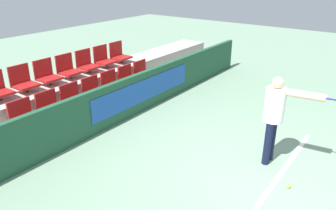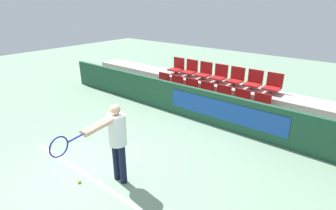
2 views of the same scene
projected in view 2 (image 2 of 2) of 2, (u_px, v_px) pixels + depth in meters
The scene contains 21 objects.
ground_plane at pixel (92, 177), 5.30m from camera, with size 30.00×30.00×0.00m, color gray.
court_baseline at pixel (90, 178), 5.27m from camera, with size 4.03×0.08×0.01m.
barrier_wall at pixel (194, 103), 7.75m from camera, with size 11.36×0.14×0.97m.
bleacher_tier_front at pixel (202, 107), 8.24m from camera, with size 10.96×0.87×0.40m.
bleacher_tier_middle at pixel (216, 94), 8.80m from camera, with size 10.96×0.87×0.80m.
stadium_chair_0 at pixel (162, 83), 9.19m from camera, with size 0.47×0.44×0.57m.
stadium_chair_1 at pixel (175, 86), 8.85m from camera, with size 0.47×0.44×0.57m.
stadium_chair_2 at pixel (190, 89), 8.51m from camera, with size 0.47×0.44×0.57m.
stadium_chair_3 at pixel (205, 93), 8.17m from camera, with size 0.47×0.44×0.57m.
stadium_chair_4 at pixel (222, 97), 7.83m from camera, with size 0.47×0.44×0.57m.
stadium_chair_5 at pixel (240, 101), 7.49m from camera, with size 0.47×0.44×0.57m.
stadium_chair_6 at pixel (260, 106), 7.15m from camera, with size 0.47×0.44×0.57m.
stadium_chair_7 at pixel (177, 67), 9.67m from camera, with size 0.47×0.44×0.57m.
stadium_chair_8 at pixel (190, 69), 9.33m from camera, with size 0.47×0.44×0.57m.
stadium_chair_9 at pixel (204, 72), 8.99m from camera, with size 0.47×0.44×0.57m.
stadium_chair_10 at pixel (219, 75), 8.65m from camera, with size 0.47×0.44×0.57m.
stadium_chair_11 at pixel (236, 78), 8.31m from camera, with size 0.47×0.44×0.57m.
stadium_chair_12 at pixel (254, 81), 7.97m from camera, with size 0.47×0.44×0.57m.
stadium_chair_13 at pixel (273, 85), 7.63m from camera, with size 0.47×0.44×0.57m.
tennis_player at pixel (115, 137), 4.78m from camera, with size 0.38×1.53×1.61m.
tennis_ball at pixel (79, 181), 5.11m from camera, with size 0.07×0.07×0.07m.
Camera 2 is at (3.95, -2.44, 3.32)m, focal length 28.00 mm.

